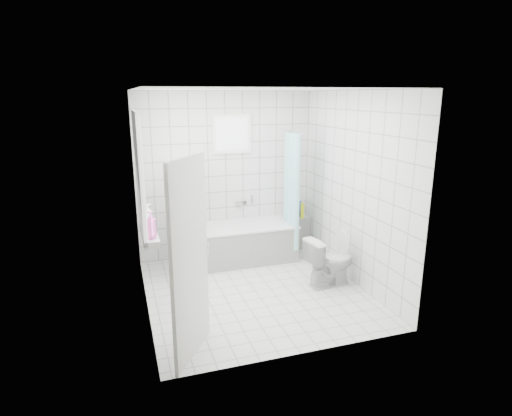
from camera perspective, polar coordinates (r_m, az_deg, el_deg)
name	(u,v)px	position (r m, az deg, el deg)	size (l,w,h in m)	color
ground	(255,291)	(5.81, -0.09, -11.01)	(3.00, 3.00, 0.00)	white
ceiling	(255,89)	(5.23, -0.10, 15.55)	(3.00, 3.00, 0.00)	white
wall_back	(226,176)	(6.79, -4.02, 4.33)	(2.80, 0.02, 2.60)	white
wall_front	(305,232)	(4.03, 6.52, -3.14)	(2.80, 0.02, 2.60)	white
wall_left	(141,205)	(5.13, -15.14, 0.39)	(0.02, 3.00, 2.60)	white
wall_right	(353,189)	(5.95, 12.85, 2.49)	(0.02, 3.00, 2.60)	white
window_left	(141,175)	(5.36, -15.06, 4.29)	(0.01, 0.90, 1.40)	white
window_back	(232,134)	(6.68, -3.18, 9.81)	(0.50, 0.01, 0.50)	white
window_sill	(149,233)	(5.54, -14.09, -3.21)	(0.18, 1.02, 0.08)	white
door	(190,261)	(4.17, -8.81, -6.97)	(0.04, 0.80, 2.00)	silver
bathtub	(241,243)	(6.73, -2.01, -4.64)	(1.68, 0.77, 0.58)	white
partition_wall	(182,221)	(6.36, -9.78, -1.66)	(0.15, 0.85, 1.50)	white
tiled_ledge	(297,232)	(7.31, 5.47, -3.23)	(0.40, 0.24, 0.55)	white
toilet	(330,261)	(5.95, 9.82, -7.01)	(0.38, 0.67, 0.69)	silver
curtain_rod	(290,131)	(6.60, 4.54, 10.16)	(0.02, 0.02, 0.80)	silver
shower_curtain	(292,191)	(6.62, 4.81, 2.27)	(0.14, 0.48, 1.78)	#4AD8DA
tub_faucet	(241,203)	(6.90, -2.03, 0.72)	(0.18, 0.06, 0.06)	silver
sill_bottles	(149,221)	(5.42, -14.03, -1.73)	(0.17, 0.74, 0.33)	#EB5BBA
ledge_bottles	(299,210)	(7.16, 5.71, -0.32)	(0.20, 0.17, 0.27)	red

